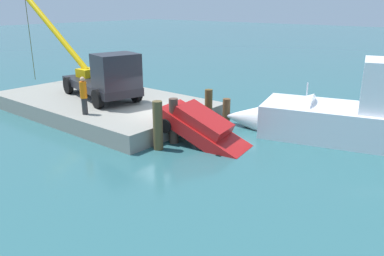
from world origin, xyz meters
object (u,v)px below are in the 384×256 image
(dock_worker, at_px, (84,95))
(moored_yacht, at_px, (370,124))
(salvaged_car, at_px, (204,129))
(crane_truck, at_px, (103,76))

(dock_worker, distance_m, moored_yacht, 13.56)
(dock_worker, xyz_separation_m, salvaged_car, (5.75, 2.21, -1.12))
(dock_worker, xyz_separation_m, moored_yacht, (11.47, 7.17, -0.93))
(salvaged_car, bearing_deg, crane_truck, 177.37)
(crane_truck, height_order, dock_worker, crane_truck)
(dock_worker, height_order, moored_yacht, moored_yacht)
(dock_worker, bearing_deg, moored_yacht, 32.02)
(salvaged_car, distance_m, moored_yacht, 7.57)
(crane_truck, distance_m, moored_yacht, 14.01)
(dock_worker, height_order, salvaged_car, dock_worker)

